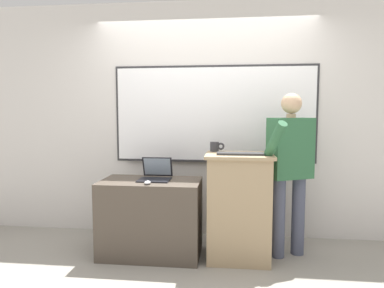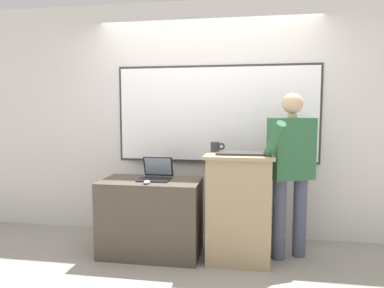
{
  "view_description": "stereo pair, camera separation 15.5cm",
  "coord_description": "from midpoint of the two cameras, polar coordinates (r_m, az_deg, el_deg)",
  "views": [
    {
      "loc": [
        0.3,
        -2.9,
        1.45
      ],
      "look_at": [
        -0.08,
        0.46,
        1.13
      ],
      "focal_mm": 32.0,
      "sensor_mm": 36.0,
      "label": 1
    },
    {
      "loc": [
        0.46,
        -2.88,
        1.45
      ],
      "look_at": [
        -0.08,
        0.46,
        1.13
      ],
      "focal_mm": 32.0,
      "sensor_mm": 36.0,
      "label": 2
    }
  ],
  "objects": [
    {
      "name": "person_presenter",
      "position": [
        3.5,
        17.4,
        -3.25
      ],
      "size": [
        0.59,
        0.67,
        1.63
      ],
      "rotation": [
        0.0,
        0.0,
        0.43
      ],
      "color": "#474C60",
      "rests_on": "ground_plane"
    },
    {
      "name": "lectern_podium",
      "position": [
        3.43,
        9.05,
        -10.35
      ],
      "size": [
        0.65,
        0.51,
        1.05
      ],
      "color": "tan",
      "rests_on": "ground_plane"
    },
    {
      "name": "wireless_keyboard",
      "position": [
        3.26,
        9.29,
        -1.65
      ],
      "size": [
        0.44,
        0.14,
        0.02
      ],
      "color": "#2D2D30",
      "rests_on": "lectern_podium"
    },
    {
      "name": "ground_plane",
      "position": [
        3.26,
        1.56,
        -21.06
      ],
      "size": [
        30.0,
        30.0,
        0.0
      ],
      "primitive_type": "plane",
      "color": "gray"
    },
    {
      "name": "coffee_mug",
      "position": [
        3.51,
        5.24,
        -0.46
      ],
      "size": [
        0.15,
        0.09,
        0.1
      ],
      "color": "#333338",
      "rests_on": "lectern_podium"
    },
    {
      "name": "computer_mouse_by_keyboard",
      "position": [
        3.25,
        13.97,
        -1.63
      ],
      "size": [
        0.06,
        0.1,
        0.03
      ],
      "color": "#BCBCC1",
      "rests_on": "lectern_podium"
    },
    {
      "name": "back_wall",
      "position": [
        4.02,
        3.76,
        4.01
      ],
      "size": [
        6.4,
        0.17,
        2.71
      ],
      "color": "silver",
      "rests_on": "ground_plane"
    },
    {
      "name": "side_desk",
      "position": [
        3.58,
        -5.54,
        -12.01
      ],
      "size": [
        1.0,
        0.56,
        0.77
      ],
      "color": "#4C4238",
      "rests_on": "ground_plane"
    },
    {
      "name": "computer_mouse_by_laptop",
      "position": [
        3.3,
        -6.19,
        -6.34
      ],
      "size": [
        0.06,
        0.1,
        0.03
      ],
      "color": "#BCBCC1",
      "rests_on": "side_desk"
    },
    {
      "name": "laptop",
      "position": [
        3.53,
        -4.71,
        -4.82
      ],
      "size": [
        0.31,
        0.32,
        0.22
      ],
      "color": "black",
      "rests_on": "side_desk"
    }
  ]
}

